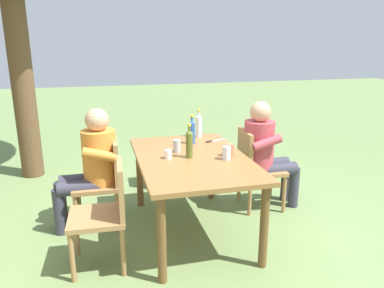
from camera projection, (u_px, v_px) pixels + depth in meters
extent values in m
plane|color=#6B844C|center=(192.00, 231.00, 3.61)|extent=(24.00, 24.00, 0.00)
cube|color=olive|center=(192.00, 159.00, 3.41)|extent=(1.57, 0.99, 0.04)
cylinder|color=brown|center=(264.00, 227.00, 2.95)|extent=(0.07, 0.07, 0.72)
cylinder|color=brown|center=(212.00, 169.00, 4.27)|extent=(0.07, 0.07, 0.72)
cylinder|color=brown|center=(162.00, 240.00, 2.76)|extent=(0.07, 0.07, 0.72)
cylinder|color=brown|center=(140.00, 175.00, 4.07)|extent=(0.07, 0.07, 0.72)
cube|color=#A37547|center=(262.00, 170.00, 4.03)|extent=(0.47, 0.47, 0.04)
cube|color=#A37547|center=(245.00, 150.00, 3.93)|extent=(0.42, 0.07, 0.42)
cylinder|color=#A37547|center=(284.00, 194.00, 3.94)|extent=(0.04, 0.04, 0.41)
cylinder|color=#A37547|center=(271.00, 181.00, 4.30)|extent=(0.04, 0.04, 0.41)
cylinder|color=#A37547|center=(250.00, 197.00, 3.88)|extent=(0.04, 0.04, 0.41)
cylinder|color=#A37547|center=(239.00, 184.00, 4.24)|extent=(0.04, 0.04, 0.41)
cube|color=#A37547|center=(96.00, 185.00, 3.61)|extent=(0.45, 0.45, 0.04)
cube|color=#A37547|center=(116.00, 161.00, 3.59)|extent=(0.42, 0.05, 0.42)
cylinder|color=#A37547|center=(79.00, 200.00, 3.81)|extent=(0.04, 0.04, 0.41)
cylinder|color=#A37547|center=(76.00, 216.00, 3.46)|extent=(0.04, 0.04, 0.41)
cylinder|color=#A37547|center=(117.00, 196.00, 3.89)|extent=(0.04, 0.04, 0.41)
cylinder|color=#A37547|center=(118.00, 212.00, 3.54)|extent=(0.04, 0.04, 0.41)
cube|color=#A37547|center=(97.00, 217.00, 2.96)|extent=(0.46, 0.46, 0.04)
cube|color=#A37547|center=(121.00, 188.00, 2.93)|extent=(0.42, 0.06, 0.42)
cylinder|color=#A37547|center=(76.00, 233.00, 3.16)|extent=(0.04, 0.04, 0.41)
cylinder|color=#A37547|center=(72.00, 258.00, 2.80)|extent=(0.04, 0.04, 0.41)
cylinder|color=#A37547|center=(122.00, 229.00, 3.23)|extent=(0.04, 0.04, 0.41)
cylinder|color=#A37547|center=(123.00, 252.00, 2.88)|extent=(0.04, 0.04, 0.41)
cylinder|color=#B7424C|center=(259.00, 145.00, 3.94)|extent=(0.32, 0.32, 0.52)
sphere|color=tan|center=(261.00, 112.00, 3.84)|extent=(0.22, 0.22, 0.22)
cylinder|color=#383847|center=(278.00, 169.00, 3.98)|extent=(0.14, 0.40, 0.14)
cylinder|color=#383847|center=(294.00, 187.00, 4.08)|extent=(0.11, 0.11, 0.45)
cylinder|color=#B7424C|center=(267.00, 143.00, 3.74)|extent=(0.09, 0.31, 0.16)
cylinder|color=#383847|center=(271.00, 164.00, 4.14)|extent=(0.14, 0.40, 0.14)
cylinder|color=#383847|center=(286.00, 181.00, 4.25)|extent=(0.11, 0.11, 0.45)
cylinder|color=#B7424C|center=(252.00, 134.00, 4.10)|extent=(0.09, 0.31, 0.16)
cylinder|color=orange|center=(100.00, 157.00, 3.55)|extent=(0.32, 0.32, 0.52)
sphere|color=tan|center=(97.00, 120.00, 3.45)|extent=(0.22, 0.22, 0.22)
cylinder|color=#383847|center=(80.00, 181.00, 3.66)|extent=(0.14, 0.40, 0.14)
cylinder|color=#383847|center=(61.00, 204.00, 3.67)|extent=(0.11, 0.11, 0.45)
cylinder|color=orange|center=(99.00, 144.00, 3.70)|extent=(0.09, 0.31, 0.16)
cylinder|color=#383847|center=(80.00, 188.00, 3.49)|extent=(0.14, 0.40, 0.14)
cylinder|color=#383847|center=(60.00, 212.00, 3.50)|extent=(0.11, 0.11, 0.45)
cylinder|color=orange|center=(99.00, 155.00, 3.35)|extent=(0.09, 0.31, 0.16)
cylinder|color=#2D56A3|center=(192.00, 133.00, 3.79)|extent=(0.06, 0.06, 0.22)
cone|color=#2D56A3|center=(192.00, 121.00, 3.76)|extent=(0.06, 0.06, 0.03)
cylinder|color=#2D56A3|center=(192.00, 118.00, 3.75)|extent=(0.03, 0.03, 0.03)
cylinder|color=yellow|center=(192.00, 116.00, 3.74)|extent=(0.03, 0.03, 0.02)
cylinder|color=white|center=(199.00, 127.00, 4.05)|extent=(0.06, 0.06, 0.23)
cone|color=white|center=(199.00, 116.00, 4.01)|extent=(0.06, 0.06, 0.03)
cylinder|color=white|center=(199.00, 113.00, 4.01)|extent=(0.03, 0.03, 0.03)
cylinder|color=yellow|center=(199.00, 110.00, 4.00)|extent=(0.03, 0.03, 0.03)
cylinder|color=#566623|center=(189.00, 145.00, 3.35)|extent=(0.06, 0.06, 0.23)
cone|color=#566623|center=(189.00, 131.00, 3.31)|extent=(0.06, 0.06, 0.03)
cylinder|color=#566623|center=(189.00, 128.00, 3.30)|extent=(0.03, 0.03, 0.03)
cylinder|color=yellow|center=(189.00, 125.00, 3.30)|extent=(0.03, 0.03, 0.03)
cylinder|color=#B2B7BC|center=(177.00, 146.00, 3.52)|extent=(0.07, 0.07, 0.12)
cylinder|color=silver|center=(227.00, 153.00, 3.31)|extent=(0.07, 0.07, 0.12)
cylinder|color=#BC6B47|center=(229.00, 150.00, 3.41)|extent=(0.08, 0.08, 0.11)
cylinder|color=white|center=(168.00, 154.00, 3.34)|extent=(0.07, 0.07, 0.08)
cube|color=silver|center=(217.00, 140.00, 3.94)|extent=(0.08, 0.18, 0.01)
cube|color=black|center=(209.00, 141.00, 3.88)|extent=(0.05, 0.08, 0.01)
cube|color=maroon|center=(155.00, 168.00, 4.70)|extent=(0.32, 0.19, 0.45)
cube|color=maroon|center=(164.00, 173.00, 4.75)|extent=(0.22, 0.06, 0.20)
cylinder|color=brown|center=(21.00, 69.00, 4.71)|extent=(0.28, 0.28, 2.87)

